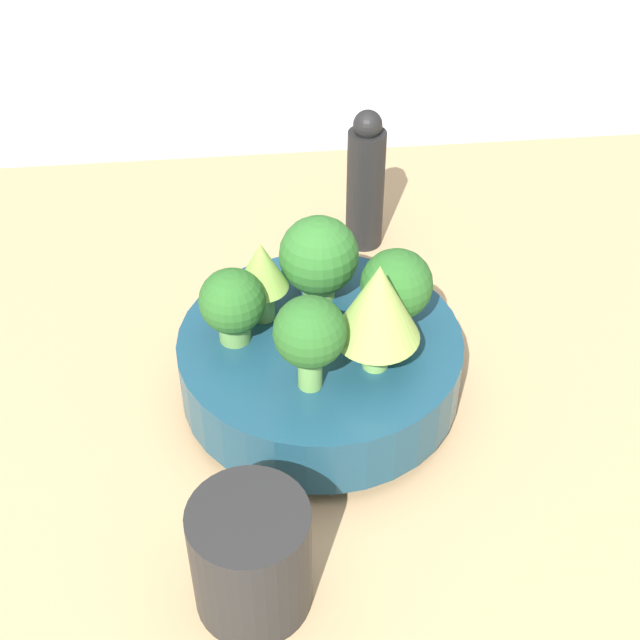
# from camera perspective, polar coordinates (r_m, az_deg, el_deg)

# --- Properties ---
(ground_plane) EXTENTS (6.00, 6.00, 0.00)m
(ground_plane) POSITION_cam_1_polar(r_m,az_deg,el_deg) (0.85, 2.28, -7.02)
(ground_plane) COLOR silver
(table) EXTENTS (1.18, 0.88, 0.05)m
(table) POSITION_cam_1_polar(r_m,az_deg,el_deg) (0.84, 2.33, -5.90)
(table) COLOR tan
(table) RESTS_ON ground_plane
(bowl) EXTENTS (0.25, 0.25, 0.07)m
(bowl) POSITION_cam_1_polar(r_m,az_deg,el_deg) (0.79, 0.00, -2.79)
(bowl) COLOR navy
(bowl) RESTS_ON table
(romanesco_piece_near) EXTENTS (0.05, 0.05, 0.08)m
(romanesco_piece_near) POSITION_cam_1_polar(r_m,az_deg,el_deg) (0.76, -3.75, 3.20)
(romanesco_piece_near) COLOR #609347
(romanesco_piece_near) RESTS_ON bowl
(broccoli_floret_right) EXTENTS (0.06, 0.06, 0.07)m
(broccoli_floret_right) POSITION_cam_1_polar(r_m,az_deg,el_deg) (0.74, -5.63, 1.07)
(broccoli_floret_right) COLOR #609347
(broccoli_floret_right) RESTS_ON bowl
(broccoli_floret_front) EXTENTS (0.07, 0.07, 0.08)m
(broccoli_floret_front) POSITION_cam_1_polar(r_m,az_deg,el_deg) (0.78, -0.08, 4.07)
(broccoli_floret_front) COLOR #6BA34C
(broccoli_floret_front) RESTS_ON bowl
(broccoli_floret_back) EXTENTS (0.06, 0.06, 0.09)m
(broccoli_floret_back) POSITION_cam_1_polar(r_m,az_deg,el_deg) (0.69, -0.66, -0.94)
(broccoli_floret_back) COLOR #6BA34C
(broccoli_floret_back) RESTS_ON bowl
(broccoli_floret_left) EXTENTS (0.06, 0.06, 0.08)m
(broccoli_floret_left) POSITION_cam_1_polar(r_m,az_deg,el_deg) (0.75, 4.91, 2.11)
(broccoli_floret_left) COLOR #7AB256
(broccoli_floret_left) RESTS_ON bowl
(romanesco_piece_far) EXTENTS (0.07, 0.07, 0.10)m
(romanesco_piece_far) POSITION_cam_1_polar(r_m,az_deg,el_deg) (0.70, 3.74, 1.02)
(romanesco_piece_far) COLOR #7AB256
(romanesco_piece_far) RESTS_ON bowl
(cup) EXTENTS (0.09, 0.09, 0.10)m
(cup) POSITION_cam_1_polar(r_m,az_deg,el_deg) (0.65, -4.43, -14.88)
(cup) COLOR black
(cup) RESTS_ON table
(pepper_mill) EXTENTS (0.04, 0.04, 0.16)m
(pepper_mill) POSITION_cam_1_polar(r_m,az_deg,el_deg) (0.96, 2.93, 8.77)
(pepper_mill) COLOR black
(pepper_mill) RESTS_ON table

